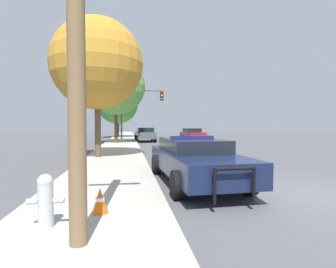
# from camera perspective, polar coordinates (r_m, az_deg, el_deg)

# --- Properties ---
(ground_plane) EXTENTS (110.00, 110.00, 0.00)m
(ground_plane) POSITION_cam_1_polar(r_m,az_deg,el_deg) (7.67, 27.41, -11.58)
(ground_plane) COLOR #4F4F54
(sidewalk_left) EXTENTS (3.00, 110.00, 0.13)m
(sidewalk_left) POSITION_cam_1_polar(r_m,az_deg,el_deg) (6.30, -14.99, -13.80)
(sidewalk_left) COLOR #ADA89E
(sidewalk_left) RESTS_ON ground_plane
(police_car) EXTENTS (2.30, 5.48, 1.43)m
(police_car) POSITION_cam_1_polar(r_m,az_deg,el_deg) (8.11, 5.67, -5.32)
(police_car) COLOR #141E3D
(police_car) RESTS_ON ground_plane
(fire_hydrant) EXTENTS (0.57, 0.25, 0.86)m
(fire_hydrant) POSITION_cam_1_polar(r_m,az_deg,el_deg) (4.76, -25.11, -12.65)
(fire_hydrant) COLOR #B7BCC1
(fire_hydrant) RESTS_ON sidewalk_left
(traffic_light) EXTENTS (3.96, 0.35, 4.95)m
(traffic_light) POSITION_cam_1_polar(r_m,az_deg,el_deg) (24.46, -6.35, 6.45)
(traffic_light) COLOR #424247
(traffic_light) RESTS_ON sidewalk_left
(car_background_midblock) EXTENTS (2.13, 4.02, 1.46)m
(car_background_midblock) POSITION_cam_1_polar(r_m,az_deg,el_deg) (27.21, -5.00, -0.05)
(car_background_midblock) COLOR #474C51
(car_background_midblock) RESTS_ON ground_plane
(car_background_oncoming) EXTENTS (2.27, 4.27, 1.36)m
(car_background_oncoming) POSITION_cam_1_polar(r_m,az_deg,el_deg) (29.66, 5.32, 0.03)
(car_background_oncoming) COLOR maroon
(car_background_oncoming) RESTS_ON ground_plane
(tree_sidewalk_mid) EXTENTS (5.37, 5.37, 7.88)m
(tree_sidewalk_mid) POSITION_cam_1_polar(r_m,az_deg,el_deg) (24.69, -11.31, 10.27)
(tree_sidewalk_mid) COLOR #4C3823
(tree_sidewalk_mid) RESTS_ON sidewalk_left
(tree_sidewalk_near) EXTENTS (4.62, 4.62, 7.02)m
(tree_sidewalk_near) POSITION_cam_1_polar(r_m,az_deg,el_deg) (14.12, -15.15, 14.48)
(tree_sidewalk_near) COLOR brown
(tree_sidewalk_near) RESTS_ON sidewalk_left
(tree_sidewalk_far) EXTENTS (5.53, 5.53, 7.30)m
(tree_sidewalk_far) POSITION_cam_1_polar(r_m,az_deg,el_deg) (35.76, -10.95, 6.64)
(tree_sidewalk_far) COLOR #4C3823
(tree_sidewalk_far) RESTS_ON sidewalk_left
(traffic_cone) EXTENTS (0.30, 0.30, 0.48)m
(traffic_cone) POSITION_cam_1_polar(r_m,az_deg,el_deg) (5.18, -14.58, -13.81)
(traffic_cone) COLOR orange
(traffic_cone) RESTS_ON sidewalk_left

